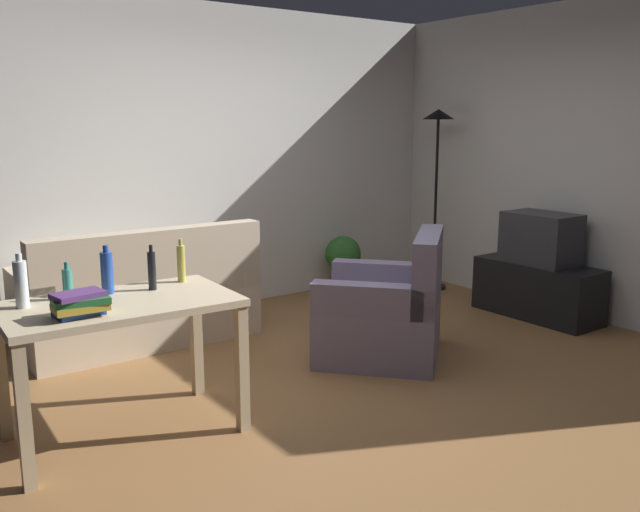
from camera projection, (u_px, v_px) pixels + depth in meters
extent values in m
cube|color=olive|center=(352.00, 381.00, 4.51)|extent=(5.20, 4.40, 0.02)
cube|color=silver|center=(199.00, 161.00, 5.99)|extent=(5.20, 0.10, 2.70)
cube|color=silver|center=(592.00, 162.00, 5.73)|extent=(0.10, 4.40, 2.70)
cube|color=beige|center=(138.00, 315.00, 5.30)|extent=(1.74, 0.84, 0.40)
cube|color=#C0AD91|center=(152.00, 265.00, 4.94)|extent=(1.74, 0.16, 0.52)
cube|color=#C8B597|center=(227.00, 264.00, 5.69)|extent=(0.16, 0.84, 0.22)
cube|color=#C8B597|center=(28.00, 291.00, 4.78)|extent=(0.16, 0.84, 0.22)
cube|color=black|center=(537.00, 290.00, 5.92)|extent=(0.44, 1.10, 0.48)
cube|color=#2D2D33|center=(541.00, 238.00, 5.83)|extent=(0.40, 0.60, 0.44)
cube|color=black|center=(555.00, 236.00, 5.95)|extent=(0.01, 0.52, 0.36)
cylinder|color=black|center=(433.00, 287.00, 6.97)|extent=(0.26, 0.26, 0.03)
cylinder|color=black|center=(435.00, 204.00, 6.80)|extent=(0.03, 0.03, 1.68)
cone|color=black|center=(439.00, 114.00, 6.63)|extent=(0.32, 0.32, 0.10)
cube|color=#C6B28E|center=(119.00, 305.00, 3.58)|extent=(1.23, 0.75, 0.04)
cube|color=tan|center=(24.00, 418.00, 3.10)|extent=(0.06, 0.06, 0.72)
cube|color=tan|center=(242.00, 369.00, 3.70)|extent=(0.06, 0.06, 0.72)
cube|color=tan|center=(1.00, 376.00, 3.60)|extent=(0.06, 0.06, 0.72)
cube|color=tan|center=(196.00, 339.00, 4.21)|extent=(0.06, 0.06, 0.72)
cylinder|color=brown|center=(343.00, 281.00, 6.80)|extent=(0.24, 0.24, 0.22)
sphere|color=#2D6B28|center=(343.00, 254.00, 6.74)|extent=(0.36, 0.36, 0.36)
cube|color=gray|center=(379.00, 328.00, 4.96)|extent=(1.23, 1.23, 0.40)
cube|color=slate|center=(428.00, 269.00, 4.79)|extent=(0.78, 0.72, 0.52)
cube|color=gray|center=(386.00, 276.00, 5.25)|extent=(0.68, 0.74, 0.22)
cube|color=gray|center=(373.00, 300.00, 4.54)|extent=(0.68, 0.74, 0.22)
cylinder|color=silver|center=(21.00, 285.00, 3.42)|extent=(0.07, 0.07, 0.24)
cylinder|color=silver|center=(19.00, 257.00, 3.40)|extent=(0.03, 0.03, 0.04)
cylinder|color=teal|center=(68.00, 284.00, 3.60)|extent=(0.05, 0.05, 0.16)
cylinder|color=teal|center=(66.00, 266.00, 3.58)|extent=(0.02, 0.02, 0.04)
cylinder|color=#2347A3|center=(107.00, 273.00, 3.71)|extent=(0.07, 0.07, 0.23)
cylinder|color=#2347A3|center=(105.00, 249.00, 3.68)|extent=(0.03, 0.03, 0.04)
cylinder|color=black|center=(152.00, 271.00, 3.79)|extent=(0.04, 0.04, 0.22)
cylinder|color=black|center=(151.00, 248.00, 3.77)|extent=(0.02, 0.02, 0.04)
cylinder|color=#BCB24C|center=(181.00, 264.00, 3.98)|extent=(0.05, 0.05, 0.22)
cylinder|color=#BCB24C|center=(180.00, 242.00, 3.96)|extent=(0.02, 0.02, 0.04)
cube|color=navy|center=(79.00, 313.00, 3.30)|extent=(0.23, 0.17, 0.03)
cube|color=#B7932D|center=(80.00, 307.00, 3.28)|extent=(0.26, 0.18, 0.03)
cube|color=#236B33|center=(81.00, 300.00, 3.28)|extent=(0.28, 0.21, 0.03)
cube|color=#593372|center=(78.00, 295.00, 3.27)|extent=(0.26, 0.18, 0.03)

